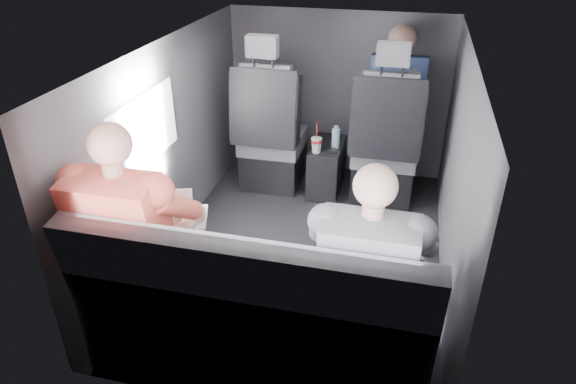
% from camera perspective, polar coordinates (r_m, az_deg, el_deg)
% --- Properties ---
extents(floor, '(2.60, 2.60, 0.00)m').
position_cam_1_polar(floor, '(3.50, 1.65, -6.41)').
color(floor, black).
rests_on(floor, ground).
extents(ceiling, '(2.60, 2.60, 0.00)m').
position_cam_1_polar(ceiling, '(2.93, 2.03, 15.59)').
color(ceiling, '#B2B2AD').
rests_on(ceiling, panel_back).
extents(panel_left, '(0.02, 2.60, 1.35)m').
position_cam_1_polar(panel_left, '(3.44, -13.04, 5.05)').
color(panel_left, '#56565B').
rests_on(panel_left, floor).
extents(panel_right, '(0.02, 2.60, 1.35)m').
position_cam_1_polar(panel_right, '(3.12, 18.19, 1.73)').
color(panel_right, '#56565B').
rests_on(panel_right, floor).
extents(panel_front, '(1.80, 0.02, 1.35)m').
position_cam_1_polar(panel_front, '(4.35, 5.51, 10.75)').
color(panel_front, '#56565B').
rests_on(panel_front, floor).
extents(panel_back, '(1.80, 0.02, 1.35)m').
position_cam_1_polar(panel_back, '(2.10, -5.85, -11.38)').
color(panel_back, '#56565B').
rests_on(panel_back, floor).
extents(side_window, '(0.02, 0.75, 0.42)m').
position_cam_1_polar(side_window, '(3.11, -15.53, 6.58)').
color(side_window, white).
rests_on(side_window, panel_left).
extents(seatbelt, '(0.35, 0.11, 0.59)m').
position_cam_1_polar(seatbelt, '(3.68, 11.06, 8.94)').
color(seatbelt, black).
rests_on(seatbelt, front_seat_right).
extents(front_seat_left, '(0.52, 0.58, 1.26)m').
position_cam_1_polar(front_seat_left, '(4.12, -1.91, 5.68)').
color(front_seat_left, black).
rests_on(front_seat_left, floor).
extents(front_seat_right, '(0.52, 0.58, 1.26)m').
position_cam_1_polar(front_seat_right, '(3.99, 10.70, 4.36)').
color(front_seat_right, black).
rests_on(front_seat_right, floor).
extents(center_console, '(0.24, 0.48, 0.41)m').
position_cam_1_polar(center_console, '(4.15, 4.30, 2.75)').
color(center_console, black).
rests_on(center_console, floor).
extents(rear_bench, '(1.60, 0.57, 0.92)m').
position_cam_1_polar(rear_bench, '(2.51, -3.61, -14.35)').
color(rear_bench, '#5C5C61').
rests_on(rear_bench, floor).
extents(soda_cup, '(0.08, 0.08, 0.25)m').
position_cam_1_polar(soda_cup, '(3.90, 3.18, 5.30)').
color(soda_cup, white).
rests_on(soda_cup, center_console).
extents(water_bottle, '(0.06, 0.06, 0.18)m').
position_cam_1_polar(water_bottle, '(3.98, 5.33, 6.01)').
color(water_bottle, '#A6C3E0').
rests_on(water_bottle, center_console).
extents(laptop_white, '(0.39, 0.40, 0.25)m').
position_cam_1_polar(laptop_white, '(2.73, -12.97, -2.66)').
color(laptop_white, silver).
rests_on(laptop_white, passenger_rear_left).
extents(laptop_black, '(0.34, 0.30, 0.24)m').
position_cam_1_polar(laptop_black, '(2.43, 7.98, -6.50)').
color(laptop_black, black).
rests_on(laptop_black, passenger_rear_right).
extents(passenger_rear_left, '(0.53, 0.64, 1.27)m').
position_cam_1_polar(passenger_rear_left, '(2.58, -16.17, -4.75)').
color(passenger_rear_left, '#35353A').
rests_on(passenger_rear_left, rear_bench).
extents(passenger_rear_right, '(0.49, 0.61, 1.20)m').
position_cam_1_polar(passenger_rear_right, '(2.31, 8.92, -9.02)').
color(passenger_rear_right, navy).
rests_on(passenger_rear_right, rear_bench).
extents(passenger_front_right, '(0.42, 0.42, 0.87)m').
position_cam_1_polar(passenger_front_right, '(4.10, 11.91, 10.31)').
color(passenger_front_right, navy).
rests_on(passenger_front_right, front_seat_right).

